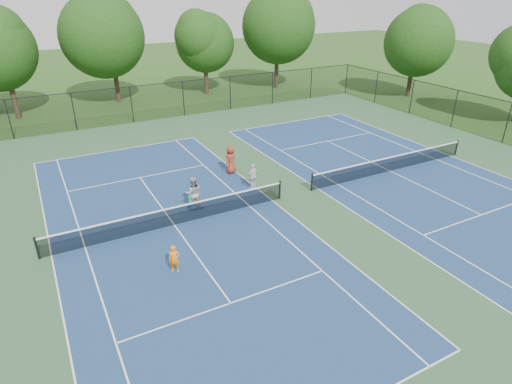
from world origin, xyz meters
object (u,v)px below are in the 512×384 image
bystander_a (253,176)px  ball_hopper (192,200)px  tree_side_e (417,37)px  ball_crate (193,206)px  tree_back_a (1,46)px  tree_back_c (204,39)px  tree_back_b (109,31)px  instructor (193,193)px  tree_back_d (277,23)px  bystander_c (231,160)px  child_player (174,259)px

bystander_a → ball_hopper: bystander_a is taller
tree_side_e → ball_crate: size_ratio=22.82×
tree_back_a → tree_side_e: bearing=-15.5°
ball_crate → tree_back_c: bearing=66.0°
tree_back_b → ball_hopper: size_ratio=24.16×
instructor → tree_back_d: bearing=-112.5°
tree_side_e → ball_hopper: size_ratio=21.37×
tree_side_e → ball_hopper: (-28.61, -12.83, -5.29)m
tree_back_c → bystander_c: (-6.83, -20.51, -4.62)m
tree_side_e → ball_hopper: 31.80m
instructor → ball_hopper: instructor is taller
ball_hopper → tree_back_c: bearing=66.0°
tree_back_d → ball_crate: bearing=-129.2°
instructor → ball_hopper: bearing=12.3°
tree_back_a → instructor: 24.58m
tree_back_a → tree_back_d: tree_back_d is taller
tree_back_b → ball_crate: 25.70m
tree_back_a → tree_back_c: 18.04m
tree_back_b → ball_crate: tree_back_b is taller
tree_back_c → child_player: (-13.15, -28.58, -4.88)m
tree_back_a → tree_back_c: bearing=3.2°
tree_side_e → instructor: (-28.51, -12.84, -4.92)m
tree_back_c → bystander_a: tree_back_c is taller
tree_side_e → bystander_c: bearing=-159.1°
tree_back_b → bystander_c: bearing=-84.2°
ball_crate → ball_hopper: 0.36m
child_player → ball_hopper: bearing=84.7°
instructor → bystander_a: bearing=-153.8°
bystander_a → tree_back_d: bearing=-144.1°
child_player → bystander_a: size_ratio=0.79×
tree_back_d → ball_crate: 30.20m
tree_back_d → tree_side_e: tree_back_d is taller
child_player → ball_crate: bearing=84.7°
tree_back_b → tree_side_e: size_ratio=1.13×
tree_side_e → tree_back_b: bearing=156.0°
instructor → tree_back_b: bearing=-77.0°
tree_back_d → tree_side_e: 14.18m
tree_back_b → tree_side_e: bearing=-24.0°
instructor → ball_hopper: 0.38m
tree_back_b → tree_back_d: tree_back_d is taller
bystander_c → ball_hopper: size_ratio=4.16×
tree_back_a → tree_back_b: (9.00, 2.00, 0.56)m
instructor → bystander_c: bearing=-121.4°
ball_hopper → child_player: bearing=-118.1°
tree_back_d → ball_crate: (-18.61, -22.83, -6.67)m
bystander_c → ball_crate: 5.08m
tree_back_c → ball_crate: tree_back_c is taller
tree_back_c → ball_crate: (-10.61, -23.83, -5.33)m
tree_back_b → tree_back_d: 17.12m
bystander_c → child_player: bearing=22.6°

